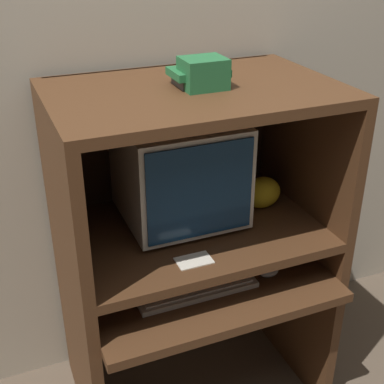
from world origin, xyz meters
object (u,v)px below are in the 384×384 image
Objects in this scene: keyboard at (196,288)px; snack_bag at (262,192)px; mouse at (269,272)px; storage_box at (203,73)px; crt_monitor at (179,170)px; book_stack at (199,76)px.

snack_bag is at bearing 29.31° from keyboard.
storage_box is at bearing 140.01° from mouse.
snack_bag is (0.33, -0.04, -0.14)m from crt_monitor.
crt_monitor is at bearing 173.76° from snack_bag.
book_stack is at bearing 88.37° from storage_box.
storage_box is (-0.20, 0.17, 0.73)m from mouse.
snack_bag is at bearing -6.24° from crt_monitor.
snack_bag is at bearing 3.30° from book_stack.
storage_box reaches higher than mouse.
snack_bag is 0.83× the size of book_stack.
keyboard is (-0.04, -0.24, -0.35)m from crt_monitor.
snack_bag reaches higher than keyboard.
book_stack is 1.30× the size of storage_box.
crt_monitor is 0.36m from book_stack.
snack_bag is 1.07× the size of storage_box.
book_stack is at bearing -45.00° from crt_monitor.
mouse is 0.76m from book_stack.
keyboard is at bearing -114.82° from book_stack.
keyboard is 2.89× the size of snack_bag.
keyboard is at bearing -98.33° from crt_monitor.
keyboard is at bearing -150.69° from snack_bag.
crt_monitor is at bearing 81.67° from keyboard.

